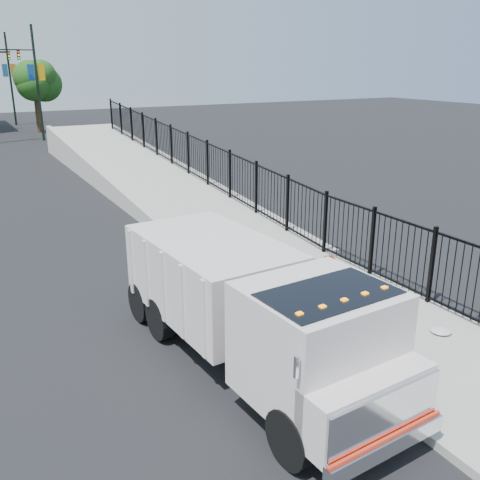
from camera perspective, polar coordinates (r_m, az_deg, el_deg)
ground at (r=11.27m, az=6.75°, el=-10.78°), size 120.00×120.00×0.00m
sidewalk at (r=11.17m, az=21.20°, el=-11.95°), size 3.55×12.00×0.12m
curb at (r=9.92m, az=13.67°, el=-15.12°), size 0.30×12.00×0.16m
ramp at (r=25.81m, az=-10.15°, el=5.89°), size 3.95×24.06×3.19m
iron_fence at (r=22.50m, az=-3.47°, el=6.66°), size 0.10×28.00×1.80m
truck at (r=9.68m, az=1.48°, el=-7.07°), size 2.65×6.92×2.32m
worker at (r=11.06m, az=9.30°, el=-5.79°), size 0.57×0.72×1.72m
debris at (r=12.03m, az=20.62°, el=-9.00°), size 0.44×0.44×0.11m
light_pole_1 at (r=42.31m, az=-21.26°, el=15.73°), size 3.78×0.22×8.00m
light_pole_3 at (r=54.01m, az=-23.66°, el=15.78°), size 3.77×0.22×8.00m
tree_1 at (r=47.56m, az=-21.11°, el=15.41°), size 2.66×2.66×5.33m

